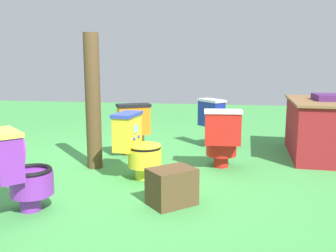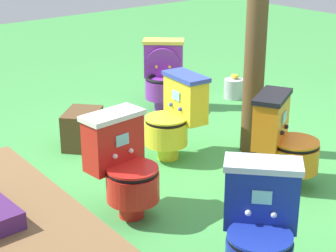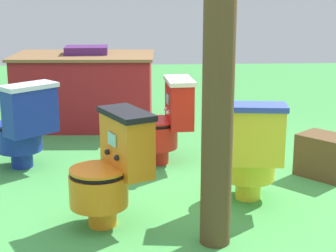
# 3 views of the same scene
# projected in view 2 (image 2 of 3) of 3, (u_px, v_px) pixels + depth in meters

# --- Properties ---
(ground) EXTENTS (14.00, 14.00, 0.00)m
(ground) POSITION_uv_depth(u_px,v_px,m) (212.00, 160.00, 4.95)
(ground) COLOR #429947
(toilet_red) EXTENTS (0.52, 0.45, 0.73)m
(toilet_red) POSITION_uv_depth(u_px,v_px,m) (124.00, 165.00, 3.98)
(toilet_red) COLOR red
(toilet_red) RESTS_ON ground
(toilet_yellow) EXTENTS (0.46, 0.53, 0.73)m
(toilet_yellow) POSITION_uv_depth(u_px,v_px,m) (175.00, 117.00, 4.91)
(toilet_yellow) COLOR yellow
(toilet_yellow) RESTS_ON ground
(toilet_orange) EXTENTS (0.62, 0.58, 0.73)m
(toilet_orange) POSITION_uv_depth(u_px,v_px,m) (284.00, 140.00, 4.41)
(toilet_orange) COLOR orange
(toilet_orange) RESTS_ON ground
(toilet_blue) EXTENTS (0.63, 0.63, 0.73)m
(toilet_blue) POSITION_uv_depth(u_px,v_px,m) (260.00, 228.00, 3.20)
(toilet_blue) COLOR #192D9E
(toilet_blue) RESTS_ON ground
(toilet_purple) EXTENTS (0.63, 0.63, 0.73)m
(toilet_purple) POSITION_uv_depth(u_px,v_px,m) (163.00, 74.00, 6.13)
(toilet_purple) COLOR purple
(toilet_purple) RESTS_ON ground
(wooden_post) EXTENTS (0.18, 0.18, 1.60)m
(wooden_post) POSITION_uv_depth(u_px,v_px,m) (255.00, 63.00, 4.88)
(wooden_post) COLOR brown
(wooden_post) RESTS_ON ground
(small_crate) EXTENTS (0.48, 0.49, 0.34)m
(small_crate) POSITION_uv_depth(u_px,v_px,m) (83.00, 129.00, 5.19)
(small_crate) COLOR brown
(small_crate) RESTS_ON ground
(lemon_bucket) EXTENTS (0.22, 0.22, 0.28)m
(lemon_bucket) POSITION_uv_depth(u_px,v_px,m) (234.00, 88.00, 6.55)
(lemon_bucket) COLOR #B7B7BF
(lemon_bucket) RESTS_ON ground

